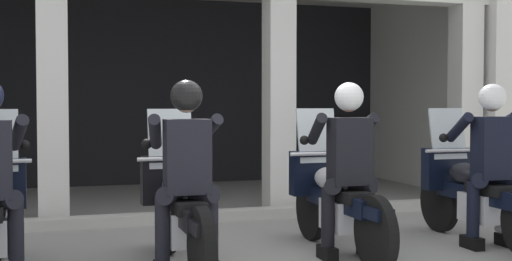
% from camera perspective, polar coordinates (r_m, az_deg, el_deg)
% --- Properties ---
extents(ground_plane, '(80.00, 80.00, 0.00)m').
position_cam_1_polar(ground_plane, '(8.70, -5.12, -6.95)').
color(ground_plane, gray).
extents(station_building, '(9.56, 4.07, 3.39)m').
position_cam_1_polar(station_building, '(10.40, -9.25, 6.23)').
color(station_building, black).
rests_on(station_building, ground).
extents(kerb_strip, '(9.06, 0.24, 0.12)m').
position_cam_1_polar(kerb_strip, '(7.99, -6.51, -7.34)').
color(kerb_strip, '#B7B5AD').
rests_on(kerb_strip, ground).
extents(motorcycle_center_left, '(0.62, 2.04, 1.35)m').
position_cam_1_polar(motorcycle_center_left, '(5.76, -6.48, -6.64)').
color(motorcycle_center_left, black).
rests_on(motorcycle_center_left, ground).
extents(police_officer_center_left, '(0.63, 0.61, 1.58)m').
position_cam_1_polar(police_officer_center_left, '(5.44, -5.95, -2.52)').
color(police_officer_center_left, black).
rests_on(police_officer_center_left, ground).
extents(motorcycle_center_right, '(0.62, 2.04, 1.35)m').
position_cam_1_polar(motorcycle_center_right, '(6.37, 6.72, -5.78)').
color(motorcycle_center_right, black).
rests_on(motorcycle_center_right, ground).
extents(police_officer_center_right, '(0.63, 0.61, 1.58)m').
position_cam_1_polar(police_officer_center_right, '(6.07, 7.83, -2.03)').
color(police_officer_center_right, black).
rests_on(police_officer_center_right, ground).
extents(motorcycle_far_right, '(0.62, 2.04, 1.35)m').
position_cam_1_polar(motorcycle_far_right, '(7.12, 17.91, -5.03)').
color(motorcycle_far_right, black).
rests_on(motorcycle_far_right, ground).
extents(police_officer_far_right, '(0.63, 0.61, 1.58)m').
position_cam_1_polar(police_officer_far_right, '(6.85, 19.32, -1.65)').
color(police_officer_far_right, black).
rests_on(police_officer_far_right, ground).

